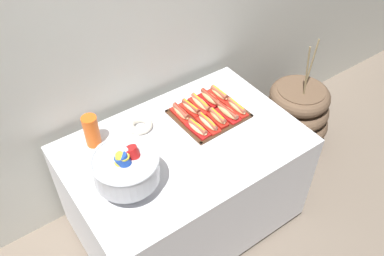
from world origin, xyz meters
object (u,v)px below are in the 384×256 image
object	(u,v)px
hot_dog_8	(210,98)
hot_dog_0	(198,128)
serving_tray	(209,114)
hot_dog_2	(218,117)
hot_dog_1	(208,123)
hot_dog_5	(181,113)
buffet_table	(185,183)
punch_bowl	(126,168)
hot_dog_6	(191,108)
hot_dog_4	(237,107)
donut	(140,125)
hot_dog_3	(227,112)
hot_dog_9	(219,94)
floor_vase	(295,116)
cup_stack	(92,131)
hot_dog_7	(201,103)

from	to	relation	value
hot_dog_8	hot_dog_0	bearing A→B (deg)	-142.02
serving_tray	hot_dog_2	size ratio (longest dim) A/B	2.69
hot_dog_1	hot_dog_5	size ratio (longest dim) A/B	1.09
buffet_table	hot_dog_5	bearing A→B (deg)	60.07
buffet_table	hot_dog_1	world-z (taller)	hot_dog_1
hot_dog_5	punch_bowl	distance (m)	0.60
hot_dog_0	punch_bowl	xyz separation A→B (m)	(-0.52, -0.12, 0.12)
hot_dog_0	hot_dog_6	world-z (taller)	hot_dog_6
buffet_table	hot_dog_4	xyz separation A→B (m)	(0.42, 0.04, 0.39)
buffet_table	donut	world-z (taller)	donut
buffet_table	hot_dog_5	size ratio (longest dim) A/B	8.15
hot_dog_0	hot_dog_3	xyz separation A→B (m)	(0.22, 0.01, 0.00)
hot_dog_1	punch_bowl	distance (m)	0.62
serving_tray	hot_dog_9	xyz separation A→B (m)	(0.15, 0.09, 0.03)
hot_dog_5	hot_dog_9	size ratio (longest dim) A/B	1.01
donut	hot_dog_3	bearing A→B (deg)	-24.86
floor_vase	serving_tray	distance (m)	1.01
serving_tray	hot_dog_9	distance (m)	0.17
hot_dog_0	hot_dog_5	xyz separation A→B (m)	(-0.00, 0.16, 0.00)
buffet_table	cup_stack	xyz separation A→B (m)	(-0.41, 0.30, 0.45)
hot_dog_3	hot_dog_8	xyz separation A→B (m)	(-0.00, 0.16, 0.00)
hot_dog_1	serving_tray	bearing A→B (deg)	49.45
hot_dog_2	hot_dog_3	bearing A→B (deg)	1.72
hot_dog_1	hot_dog_2	bearing A→B (deg)	1.72
hot_dog_5	hot_dog_9	world-z (taller)	hot_dog_5
hot_dog_2	cup_stack	bearing A→B (deg)	159.08
serving_tray	hot_dog_6	bearing A→B (deg)	134.00
floor_vase	punch_bowl	size ratio (longest dim) A/B	2.78
hot_dog_2	hot_dog_5	distance (m)	0.22
buffet_table	hot_dog_7	size ratio (longest dim) A/B	7.29
punch_bowl	cup_stack	bearing A→B (deg)	91.44
hot_dog_1	floor_vase	bearing A→B (deg)	6.22
buffet_table	hot_dog_5	world-z (taller)	hot_dog_5
hot_dog_2	hot_dog_6	bearing A→B (deg)	116.17
hot_dog_5	hot_dog_7	xyz separation A→B (m)	(0.15, 0.00, -0.00)
floor_vase	hot_dog_1	xyz separation A→B (m)	(-0.96, -0.10, 0.52)
hot_dog_5	hot_dog_6	world-z (taller)	hot_dog_5
floor_vase	hot_dog_7	size ratio (longest dim) A/B	5.05
buffet_table	hot_dog_7	xyz separation A→B (m)	(0.26, 0.20, 0.38)
hot_dog_7	donut	size ratio (longest dim) A/B	1.23
hot_dog_8	hot_dog_9	bearing A→B (deg)	1.72
hot_dog_8	punch_bowl	bearing A→B (deg)	-158.21
hot_dog_1	hot_dog_2	distance (m)	0.08
hot_dog_0	floor_vase	bearing A→B (deg)	5.90
hot_dog_8	donut	distance (m)	0.48
hot_dog_5	donut	distance (m)	0.26
buffet_table	hot_dog_3	xyz separation A→B (m)	(0.34, 0.04, 0.39)
buffet_table	hot_dog_3	bearing A→B (deg)	6.19
hot_dog_8	donut	size ratio (longest dim) A/B	1.15
hot_dog_2	hot_dog_6	xyz separation A→B (m)	(-0.08, 0.16, -0.00)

